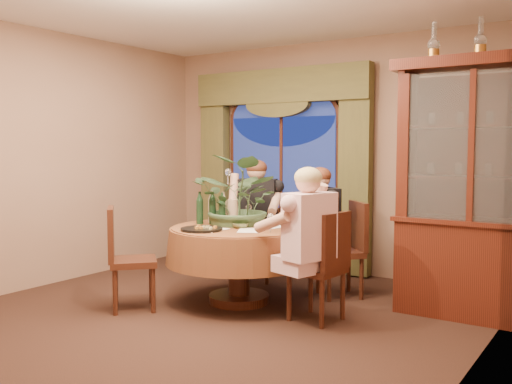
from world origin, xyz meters
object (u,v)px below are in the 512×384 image
Objects in this scene: person_scarf at (321,231)px; wine_bottle_3 at (222,209)px; oil_lamp_center at (481,37)px; centerpiece_plant at (242,165)px; chair_front_left at (133,259)px; chair_right at (316,266)px; person_back at (257,221)px; person_pink at (309,248)px; dining_table at (239,265)px; wine_bottle_1 at (200,208)px; china_cabinet at (476,189)px; chair_back at (254,239)px; stoneware_vase at (233,212)px; chair_back_right at (340,250)px; wine_bottle_0 at (212,208)px; wine_bottle_4 at (223,208)px; olive_bowl at (240,225)px; oil_lamp_left at (434,41)px; wine_bottle_2 at (212,206)px.

person_scarf is 1.06m from wine_bottle_3.
centerpiece_plant is (-2.11, -0.60, -1.14)m from oil_lamp_center.
oil_lamp_center reaches higher than chair_front_left.
person_back reaches higher than chair_right.
person_pink is 1.08m from person_scarf.
person_pink reaches higher than dining_table.
china_cabinet is at bearing 18.36° from wine_bottle_1.
stoneware_vase reaches higher than chair_back.
oil_lamp_center is 0.35× the size of chair_back_right.
person_scarf reaches higher than chair_back.
china_cabinet is 7.00× the size of wine_bottle_0.
china_cabinet is 2.51m from chair_back.
centerpiece_plant is at bearing 41.48° from wine_bottle_4.
person_back is 0.98m from centerpiece_plant.
chair_back_right is at bearing 36.98° from stoneware_vase.
wine_bottle_3 is at bearing -120.67° from centerpiece_plant.
wine_bottle_3 is (-0.25, 0.04, 0.14)m from olive_bowl.
wine_bottle_1 is (-0.11, -0.07, 0.00)m from wine_bottle_0.
chair_back_right is 1.16m from stoneware_vase.
wine_bottle_0 is at bearing 167.40° from wine_bottle_3.
oil_lamp_left is 2.52m from wine_bottle_3.
wine_bottle_2 is 1.00× the size of wine_bottle_4.
dining_table is 4.21× the size of oil_lamp_center.
centerpiece_plant is at bearing 89.27° from person_back.
olive_bowl is at bearing -44.72° from dining_table.
chair_back_right is 2.91× the size of wine_bottle_1.
person_scarf is at bearing 37.98° from wine_bottle_1.
olive_bowl is at bearing 91.68° from chair_back.
wine_bottle_2 is at bearing 73.12° from chair_back_right.
person_back reaches higher than wine_bottle_0.
olive_bowl is at bearing 91.89° from person_back.
chair_back is 2.91× the size of wine_bottle_0.
centerpiece_plant is at bearing 31.83° from wine_bottle_1.
dining_table is 1.03m from person_pink.
chair_back_right is at bearing 34.80° from wine_bottle_0.
oil_lamp_center is 2.78m from stoneware_vase.
chair_right is at bearing -5.84° from dining_table.
chair_right is 0.95× the size of centerpiece_plant.
wine_bottle_0 is 1.00× the size of wine_bottle_3.
stoneware_vase is at bearing -159.43° from oil_lamp_left.
chair_back is (-1.12, 0.11, 0.00)m from chair_back_right.
wine_bottle_2 is at bearing 61.87° from person_back.
wine_bottle_2 and wine_bottle_4 have the same top height.
chair_back_right is 2.06m from chair_front_left.
wine_bottle_3 is (-0.04, -0.12, 0.04)m from stoneware_vase.
chair_right is 0.69× the size of person_back.
oil_lamp_left is at bearing 76.15° from chair_front_left.
stoneware_vase reaches higher than dining_table.
wine_bottle_2 is at bearing 165.19° from dining_table.
olive_bowl is (-0.88, 0.24, 0.09)m from person_pink.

